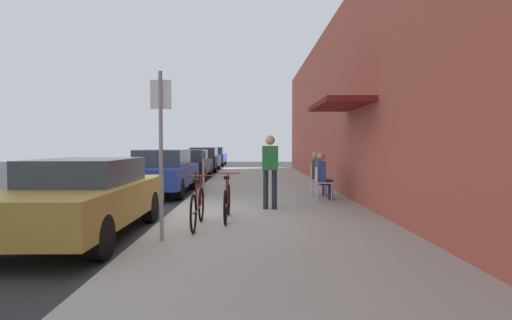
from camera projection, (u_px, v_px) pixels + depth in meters
The scene contains 17 objects.
ground_plane at pixel (167, 220), 8.49m from camera, with size 60.00×60.00×0.00m, color #2D2D30.
sidewalk_slab at pixel (269, 203), 10.52m from camera, with size 4.50×32.00×0.12m, color #9E9B93.
building_facade at pixel (361, 94), 10.44m from camera, with size 1.40×32.00×5.85m.
parked_car_0 at pixel (84, 196), 6.88m from camera, with size 1.80×4.40×1.36m.
parked_car_1 at pixel (162, 171), 12.97m from camera, with size 1.80×4.40×1.44m.
parked_car_2 at pixel (189, 164), 18.59m from camera, with size 1.80×4.40×1.38m.
parked_car_3 at pixel (204, 159), 24.46m from camera, with size 1.80×4.40×1.45m.
parked_car_4 at pixel (214, 156), 30.78m from camera, with size 1.80×4.40×1.43m.
parking_meter at pixel (203, 170), 11.17m from camera, with size 0.12×0.10×1.32m.
street_sign at pixel (161, 142), 6.11m from camera, with size 0.32×0.06×2.60m.
bicycle_0 at pixel (227, 202), 7.90m from camera, with size 0.46×1.71×0.90m.
bicycle_1 at pixel (198, 207), 7.20m from camera, with size 0.46×1.71×0.90m.
cafe_chair_0 at pixel (321, 181), 10.84m from camera, with size 0.47×0.47×0.87m.
seated_patron_0 at pixel (323, 174), 10.83m from camera, with size 0.44×0.37×1.29m.
cafe_chair_1 at pixel (315, 178), 11.75m from camera, with size 0.49×0.49×0.87m.
seated_patron_1 at pixel (318, 172), 11.73m from camera, with size 0.46×0.40×1.29m.
pedestrian_standing at pixel (270, 166), 9.19m from camera, with size 0.36×0.22×1.70m.
Camera 1 is at (1.78, -8.46, 1.60)m, focal length 28.07 mm.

